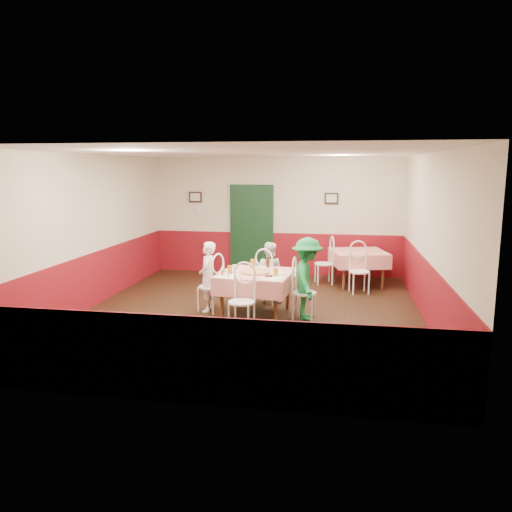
% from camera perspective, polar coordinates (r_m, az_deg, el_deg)
% --- Properties ---
extents(floor, '(7.00, 7.00, 0.00)m').
position_cam_1_polar(floor, '(8.90, -0.63, -6.61)').
color(floor, black).
rests_on(floor, ground).
extents(ceiling, '(7.00, 7.00, 0.00)m').
position_cam_1_polar(ceiling, '(8.54, -0.66, 11.72)').
color(ceiling, white).
rests_on(ceiling, back_wall).
extents(back_wall, '(6.00, 0.10, 2.80)m').
position_cam_1_polar(back_wall, '(12.05, 2.36, 4.54)').
color(back_wall, beige).
rests_on(back_wall, ground).
extents(front_wall, '(6.00, 0.10, 2.80)m').
position_cam_1_polar(front_wall, '(5.25, -7.53, -2.67)').
color(front_wall, beige).
rests_on(front_wall, ground).
extents(left_wall, '(0.10, 7.00, 2.80)m').
position_cam_1_polar(left_wall, '(9.61, -18.55, 2.64)').
color(left_wall, beige).
rests_on(left_wall, ground).
extents(right_wall, '(0.10, 7.00, 2.80)m').
position_cam_1_polar(right_wall, '(8.60, 19.44, 1.78)').
color(right_wall, beige).
rests_on(right_wall, ground).
extents(wainscot_back, '(6.00, 0.03, 1.00)m').
position_cam_1_polar(wainscot_back, '(12.15, 2.32, 0.30)').
color(wainscot_back, maroon).
rests_on(wainscot_back, ground).
extents(wainscot_front, '(6.00, 0.03, 1.00)m').
position_cam_1_polar(wainscot_front, '(5.53, -7.27, -11.77)').
color(wainscot_front, maroon).
rests_on(wainscot_front, ground).
extents(wainscot_left, '(0.03, 7.00, 1.00)m').
position_cam_1_polar(wainscot_left, '(9.75, -18.18, -2.61)').
color(wainscot_left, maroon).
rests_on(wainscot_left, ground).
extents(wainscot_right, '(0.03, 7.00, 1.00)m').
position_cam_1_polar(wainscot_right, '(8.76, 19.01, -4.06)').
color(wainscot_right, maroon).
rests_on(wainscot_right, ground).
extents(door, '(0.96, 0.06, 2.10)m').
position_cam_1_polar(door, '(12.13, -0.50, 2.92)').
color(door, black).
rests_on(door, ground).
extents(picture_left, '(0.32, 0.03, 0.26)m').
position_cam_1_polar(picture_left, '(12.38, -6.94, 6.71)').
color(picture_left, black).
rests_on(picture_left, back_wall).
extents(picture_right, '(0.32, 0.03, 0.26)m').
position_cam_1_polar(picture_right, '(11.86, 8.62, 6.53)').
color(picture_right, black).
rests_on(picture_right, back_wall).
extents(thermostat, '(0.10, 0.03, 0.10)m').
position_cam_1_polar(thermostat, '(12.37, -6.46, 5.10)').
color(thermostat, white).
rests_on(thermostat, back_wall).
extents(main_table, '(1.34, 1.34, 0.77)m').
position_cam_1_polar(main_table, '(8.75, 0.00, -4.36)').
color(main_table, red).
rests_on(main_table, ground).
extents(second_table, '(1.35, 1.35, 0.77)m').
position_cam_1_polar(second_table, '(11.20, 11.60, -1.37)').
color(second_table, red).
rests_on(second_table, ground).
extents(chair_left, '(0.54, 0.54, 0.90)m').
position_cam_1_polar(chair_left, '(8.99, -5.23, -3.51)').
color(chair_left, white).
rests_on(chair_left, ground).
extents(chair_right, '(0.45, 0.45, 0.90)m').
position_cam_1_polar(chair_right, '(8.55, 5.51, -4.23)').
color(chair_right, white).
rests_on(chair_right, ground).
extents(chair_far, '(0.53, 0.53, 0.90)m').
position_cam_1_polar(chair_far, '(9.53, 1.38, -2.70)').
color(chair_far, white).
rests_on(chair_far, ground).
extents(chair_near, '(0.47, 0.47, 0.90)m').
position_cam_1_polar(chair_near, '(7.94, -1.66, -5.30)').
color(chair_near, white).
rests_on(chair_near, ground).
extents(chair_second_a, '(0.51, 0.51, 0.90)m').
position_cam_1_polar(chair_second_a, '(11.19, 7.77, -0.89)').
color(chair_second_a, white).
rests_on(chair_second_a, ground).
extents(chair_second_b, '(0.51, 0.51, 0.90)m').
position_cam_1_polar(chair_second_b, '(10.45, 11.73, -1.77)').
color(chair_second_b, white).
rests_on(chair_second_b, ground).
extents(pizza, '(0.51, 0.51, 0.03)m').
position_cam_1_polar(pizza, '(8.61, -0.08, -1.86)').
color(pizza, '#B74723').
rests_on(pizza, main_table).
extents(plate_left, '(0.27, 0.27, 0.01)m').
position_cam_1_polar(plate_left, '(8.77, -2.71, -1.70)').
color(plate_left, white).
rests_on(plate_left, main_table).
extents(plate_right, '(0.27, 0.27, 0.01)m').
position_cam_1_polar(plate_right, '(8.56, 2.54, -1.99)').
color(plate_right, white).
rests_on(plate_right, main_table).
extents(plate_far, '(0.27, 0.27, 0.01)m').
position_cam_1_polar(plate_far, '(9.04, 0.84, -1.34)').
color(plate_far, white).
rests_on(plate_far, main_table).
extents(glass_a, '(0.09, 0.09, 0.15)m').
position_cam_1_polar(glass_a, '(8.52, -3.02, -1.60)').
color(glass_a, '#BF7219').
rests_on(glass_a, main_table).
extents(glass_b, '(0.08, 0.08, 0.13)m').
position_cam_1_polar(glass_b, '(8.35, 2.26, -1.88)').
color(glass_b, '#BF7219').
rests_on(glass_b, main_table).
extents(glass_c, '(0.09, 0.09, 0.16)m').
position_cam_1_polar(glass_c, '(9.06, -0.39, -0.85)').
color(glass_c, '#BF7219').
rests_on(glass_c, main_table).
extents(beer_bottle, '(0.06, 0.06, 0.20)m').
position_cam_1_polar(beer_bottle, '(9.01, 1.35, -0.77)').
color(beer_bottle, '#381C0A').
rests_on(beer_bottle, main_table).
extents(shaker_a, '(0.04, 0.04, 0.09)m').
position_cam_1_polar(shaker_a, '(8.37, -3.65, -2.02)').
color(shaker_a, silver).
rests_on(shaker_a, main_table).
extents(shaker_b, '(0.04, 0.04, 0.09)m').
position_cam_1_polar(shaker_b, '(8.31, -3.18, -2.10)').
color(shaker_b, silver).
rests_on(shaker_b, main_table).
extents(shaker_c, '(0.04, 0.04, 0.09)m').
position_cam_1_polar(shaker_c, '(8.43, -3.89, -1.93)').
color(shaker_c, '#B23319').
rests_on(shaker_c, main_table).
extents(menu_left, '(0.31, 0.41, 0.00)m').
position_cam_1_polar(menu_left, '(8.40, -3.22, -2.27)').
color(menu_left, white).
rests_on(menu_left, main_table).
extents(menu_right, '(0.41, 0.47, 0.00)m').
position_cam_1_polar(menu_right, '(8.21, 2.03, -2.55)').
color(menu_right, white).
rests_on(menu_right, main_table).
extents(wallet, '(0.12, 0.10, 0.02)m').
position_cam_1_polar(wallet, '(8.33, 1.48, -2.30)').
color(wallet, black).
rests_on(wallet, main_table).
extents(diner_left, '(0.34, 0.49, 1.26)m').
position_cam_1_polar(diner_left, '(8.97, -5.55, -2.37)').
color(diner_left, gray).
rests_on(diner_left, ground).
extents(diner_far, '(0.63, 0.52, 1.17)m').
position_cam_1_polar(diner_far, '(9.55, 1.46, -1.86)').
color(diner_far, gray).
rests_on(diner_far, ground).
extents(diner_right, '(0.62, 0.96, 1.40)m').
position_cam_1_polar(diner_right, '(8.48, 5.87, -2.60)').
color(diner_right, gray).
rests_on(diner_right, ground).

